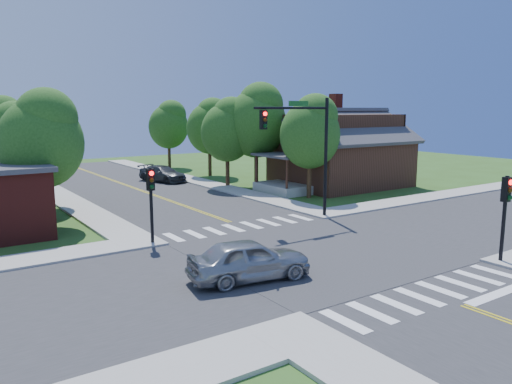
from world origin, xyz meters
TOP-DOWN VIEW (x-y plane):
  - ground at (0.00, 0.00)m, footprint 100.00×100.00m
  - road_ns at (0.00, 0.00)m, footprint 10.00×90.00m
  - road_ew at (0.00, 0.00)m, footprint 90.00×10.00m
  - intersection_patch at (0.00, 0.00)m, footprint 10.20×10.20m
  - sidewalk_ne at (15.82, 15.82)m, footprint 40.00×40.00m
  - crosswalk_north at (0.00, 6.20)m, footprint 8.85×2.00m
  - crosswalk_south at (0.00, -6.20)m, footprint 8.85×2.00m
  - centerline at (0.00, 0.00)m, footprint 0.30×90.00m
  - stop_bar at (2.50, -7.60)m, footprint 4.60×0.45m
  - signal_mast_ne at (3.91, 5.59)m, footprint 5.30×0.42m
  - signal_pole_se at (5.60, -5.62)m, footprint 0.34×0.42m
  - signal_pole_nw at (-5.60, 5.58)m, footprint 0.34×0.42m
  - house_ne at (15.11, 14.23)m, footprint 13.05×8.80m
  - tree_e_a at (9.28, 11.25)m, footprint 4.52×4.29m
  - tree_e_b at (9.00, 17.80)m, footprint 5.15×4.90m
  - tree_e_c at (9.22, 26.22)m, footprint 4.50×4.27m
  - tree_e_d at (8.81, 34.81)m, footprint 4.43×4.21m
  - tree_w_a at (-8.93, 12.47)m, footprint 4.54×4.32m
  - tree_w_b at (-9.30, 20.16)m, footprint 4.17×3.96m
  - tree_w_c at (-8.89, 28.24)m, footprint 4.49×4.27m
  - tree_house at (7.00, 19.17)m, footprint 4.45×4.22m
  - tree_bldg at (-7.83, 18.01)m, footprint 4.09×3.89m
  - car_silver at (-4.54, -1.33)m, footprint 3.58×5.43m
  - car_dgrey at (3.50, 24.92)m, footprint 4.98×6.15m

SIDE VIEW (x-z plane):
  - ground at x=0.00m, z-range 0.00..0.00m
  - intersection_patch at x=0.00m, z-range -0.03..0.03m
  - stop_bar at x=2.50m, z-range -0.05..0.05m
  - road_ns at x=0.00m, z-range 0.00..0.04m
  - road_ew at x=0.00m, z-range 0.01..0.04m
  - crosswalk_north at x=0.00m, z-range 0.04..0.05m
  - crosswalk_south at x=0.00m, z-range 0.04..0.05m
  - centerline at x=0.00m, z-range 0.04..0.05m
  - sidewalk_ne at x=15.82m, z-range 0.00..0.14m
  - car_dgrey at x=3.50m, z-range 0.00..1.44m
  - car_silver at x=-4.54m, z-range 0.00..1.62m
  - signal_pole_se at x=5.60m, z-range 0.76..4.56m
  - signal_pole_nw at x=-5.60m, z-range 0.76..4.56m
  - house_ne at x=15.11m, z-range -0.23..6.88m
  - tree_bldg at x=-7.83m, z-range 1.08..8.03m
  - tree_w_b at x=-9.30m, z-range 1.10..8.19m
  - signal_mast_ne at x=3.91m, z-range 1.25..8.45m
  - tree_e_d at x=8.81m, z-range 1.17..8.69m
  - tree_house at x=7.00m, z-range 1.17..8.73m
  - tree_w_c at x=-8.89m, z-range 1.18..8.83m
  - tree_e_c at x=9.22m, z-range 1.18..8.83m
  - tree_e_a at x=9.28m, z-range 1.19..8.87m
  - tree_w_a at x=-8.93m, z-range 1.20..8.92m
  - tree_e_b at x=9.00m, z-range 1.36..10.12m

